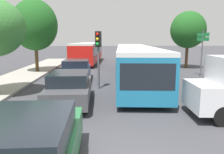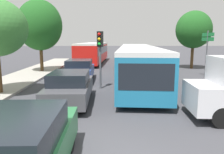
# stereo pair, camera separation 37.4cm
# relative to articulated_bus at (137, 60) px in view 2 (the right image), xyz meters

# --- Properties ---
(kerb_strip_left) EXTENTS (3.20, 33.20, 0.14)m
(kerb_strip_left) POSITION_rel_articulated_bus_xyz_m (-8.74, -0.24, -1.33)
(kerb_strip_left) COLOR #9E998E
(kerb_strip_left) RESTS_ON ground
(articulated_bus) EXTENTS (3.84, 16.54, 2.43)m
(articulated_bus) POSITION_rel_articulated_bus_xyz_m (0.00, 0.00, 0.00)
(articulated_bus) COLOR teal
(articulated_bus) RESTS_ON ground
(city_bus_rear) EXTENTS (3.47, 11.86, 2.52)m
(city_bus_rear) POSITION_rel_articulated_bus_xyz_m (-4.15, 11.37, 0.05)
(city_bus_rear) COLOR red
(city_bus_rear) RESTS_ON ground
(queued_car_green) EXTENTS (1.92, 4.42, 1.53)m
(queued_car_green) POSITION_rel_articulated_bus_xyz_m (-3.95, -12.43, -0.63)
(queued_car_green) COLOR #236638
(queued_car_green) RESTS_ON ground
(queued_car_graphite) EXTENTS (1.86, 4.28, 1.48)m
(queued_car_graphite) POSITION_rel_articulated_bus_xyz_m (-3.92, -6.51, -0.65)
(queued_car_graphite) COLOR #47474C
(queued_car_graphite) RESTS_ON ground
(queued_car_blue) EXTENTS (1.91, 4.40, 1.52)m
(queued_car_blue) POSITION_rel_articulated_bus_xyz_m (-4.25, -0.80, -0.63)
(queued_car_blue) COLOR #284799
(queued_car_blue) RESTS_ON ground
(traffic_light) EXTENTS (0.38, 0.40, 3.40)m
(traffic_light) POSITION_rel_articulated_bus_xyz_m (-2.65, -3.44, 1.09)
(traffic_light) COLOR #56595E
(traffic_light) RESTS_ON ground
(direction_sign_post) EXTENTS (0.34, 1.38, 3.60)m
(direction_sign_post) POSITION_rel_articulated_bus_xyz_m (5.40, 0.42, 1.15)
(direction_sign_post) COLOR #56595E
(direction_sign_post) RESTS_ON ground
(tree_left_far) EXTENTS (3.89, 3.89, 6.36)m
(tree_left_far) POSITION_rel_articulated_bus_xyz_m (-8.21, 3.32, 2.75)
(tree_left_far) COLOR #51381E
(tree_left_far) RESTS_ON ground
(tree_right_mid) EXTENTS (3.51, 3.51, 5.76)m
(tree_right_mid) POSITION_rel_articulated_bus_xyz_m (6.42, 5.73, 2.40)
(tree_right_mid) COLOR #51381E
(tree_right_mid) RESTS_ON ground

